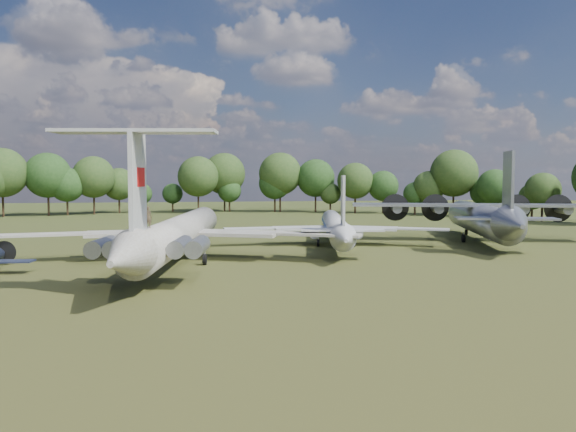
{
  "coord_description": "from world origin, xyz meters",
  "views": [
    {
      "loc": [
        -0.92,
        -67.65,
        9.6
      ],
      "look_at": [
        9.31,
        -2.68,
        5.0
      ],
      "focal_mm": 35.0,
      "sensor_mm": 36.0,
      "label": 1
    }
  ],
  "objects": [
    {
      "name": "person_on_il62",
      "position": [
        -5.34,
        -18.24,
        6.15
      ],
      "size": [
        0.8,
        0.67,
        1.89
      ],
      "primitive_type": "imported",
      "rotation": [
        0.0,
        0.0,
        2.78
      ],
      "color": "olive",
      "rests_on": "il62_airliner"
    },
    {
      "name": "tu104_jet",
      "position": [
        17.69,
        7.96,
        2.07
      ],
      "size": [
        38.11,
        46.37,
        4.14
      ],
      "primitive_type": null,
      "rotation": [
        0.0,
        0.0,
        -0.19
      ],
      "color": "silver",
      "rests_on": "ground"
    },
    {
      "name": "ground",
      "position": [
        0.0,
        0.0,
        0.0
      ],
      "size": [
        300.0,
        300.0,
        0.0
      ],
      "primitive_type": "plane",
      "color": "#204015",
      "rests_on": "ground"
    },
    {
      "name": "il62_airliner",
      "position": [
        -3.2,
        -3.84,
        2.6
      ],
      "size": [
        48.17,
        58.47,
        5.2
      ],
      "primitive_type": null,
      "rotation": [
        0.0,
        0.0,
        -0.15
      ],
      "color": "beige",
      "rests_on": "ground"
    },
    {
      "name": "an12_transport",
      "position": [
        40.09,
        9.46,
        2.77
      ],
      "size": [
        47.46,
        50.57,
        5.54
      ],
      "primitive_type": null,
      "rotation": [
        0.0,
        0.0,
        -0.27
      ],
      "color": "#93959A",
      "rests_on": "ground"
    }
  ]
}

